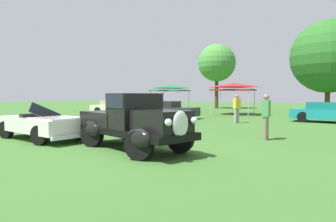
{
  "coord_description": "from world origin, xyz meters",
  "views": [
    {
      "loc": [
        4.54,
        -7.49,
        1.65
      ],
      "look_at": [
        0.05,
        2.12,
        1.07
      ],
      "focal_mm": 31.15,
      "sensor_mm": 36.0,
      "label": 1
    }
  ],
  "objects_px": {
    "neighbor_convertible": "(44,124)",
    "show_car_teal": "(325,113)",
    "show_car_charcoal": "(166,110)",
    "canopy_tent_left_field": "(170,87)",
    "canopy_tent_center_field": "(234,86)",
    "show_car_cream": "(116,108)",
    "spectator_by_row": "(237,108)",
    "feature_pickup_truck": "(133,121)",
    "spectator_far_side": "(266,115)"
  },
  "relations": [
    {
      "from": "neighbor_convertible",
      "to": "show_car_teal",
      "type": "distance_m",
      "value": 15.67
    },
    {
      "from": "show_car_charcoal",
      "to": "spectator_by_row",
      "type": "relative_size",
      "value": 2.8
    },
    {
      "from": "spectator_by_row",
      "to": "feature_pickup_truck",
      "type": "bearing_deg",
      "value": -96.35
    },
    {
      "from": "neighbor_convertible",
      "to": "show_car_cream",
      "type": "xyz_separation_m",
      "value": [
        -5.64,
        12.56,
        0.02
      ]
    },
    {
      "from": "show_car_charcoal",
      "to": "canopy_tent_left_field",
      "type": "bearing_deg",
      "value": 112.14
    },
    {
      "from": "canopy_tent_center_field",
      "to": "show_car_cream",
      "type": "bearing_deg",
      "value": -154.25
    },
    {
      "from": "show_car_cream",
      "to": "spectator_far_side",
      "type": "height_order",
      "value": "spectator_far_side"
    },
    {
      "from": "show_car_teal",
      "to": "canopy_tent_center_field",
      "type": "relative_size",
      "value": 1.22
    },
    {
      "from": "feature_pickup_truck",
      "to": "neighbor_convertible",
      "type": "relative_size",
      "value": 1.04
    },
    {
      "from": "neighbor_convertible",
      "to": "show_car_cream",
      "type": "bearing_deg",
      "value": 114.18
    },
    {
      "from": "neighbor_convertible",
      "to": "show_car_cream",
      "type": "relative_size",
      "value": 0.99
    },
    {
      "from": "feature_pickup_truck",
      "to": "spectator_far_side",
      "type": "height_order",
      "value": "feature_pickup_truck"
    },
    {
      "from": "spectator_by_row",
      "to": "canopy_tent_left_field",
      "type": "height_order",
      "value": "canopy_tent_left_field"
    },
    {
      "from": "show_car_teal",
      "to": "show_car_cream",
      "type": "bearing_deg",
      "value": 178.26
    },
    {
      "from": "show_car_cream",
      "to": "spectator_far_side",
      "type": "xyz_separation_m",
      "value": [
        13.18,
        -9.23,
        0.31
      ]
    },
    {
      "from": "feature_pickup_truck",
      "to": "spectator_by_row",
      "type": "height_order",
      "value": "feature_pickup_truck"
    },
    {
      "from": "neighbor_convertible",
      "to": "show_car_teal",
      "type": "bearing_deg",
      "value": 50.48
    },
    {
      "from": "show_car_cream",
      "to": "spectator_by_row",
      "type": "xyz_separation_m",
      "value": [
        10.84,
        -3.11,
        0.31
      ]
    },
    {
      "from": "neighbor_convertible",
      "to": "spectator_by_row",
      "type": "relative_size",
      "value": 2.59
    },
    {
      "from": "spectator_by_row",
      "to": "canopy_tent_center_field",
      "type": "height_order",
      "value": "canopy_tent_center_field"
    },
    {
      "from": "feature_pickup_truck",
      "to": "show_car_cream",
      "type": "xyz_separation_m",
      "value": [
        -9.75,
        12.9,
        -0.27
      ]
    },
    {
      "from": "spectator_far_side",
      "to": "canopy_tent_center_field",
      "type": "xyz_separation_m",
      "value": [
        -4.18,
        13.57,
        1.51
      ]
    },
    {
      "from": "feature_pickup_truck",
      "to": "canopy_tent_center_field",
      "type": "height_order",
      "value": "canopy_tent_center_field"
    },
    {
      "from": "canopy_tent_center_field",
      "to": "spectator_far_side",
      "type": "bearing_deg",
      "value": -72.87
    },
    {
      "from": "spectator_far_side",
      "to": "canopy_tent_left_field",
      "type": "xyz_separation_m",
      "value": [
        -10.64,
        14.77,
        1.51
      ]
    },
    {
      "from": "feature_pickup_truck",
      "to": "show_car_cream",
      "type": "bearing_deg",
      "value": 127.1
    },
    {
      "from": "canopy_tent_left_field",
      "to": "neighbor_convertible",
      "type": "bearing_deg",
      "value": -80.29
    },
    {
      "from": "show_car_teal",
      "to": "spectator_by_row",
      "type": "relative_size",
      "value": 2.42
    },
    {
      "from": "show_car_teal",
      "to": "show_car_charcoal",
      "type": "bearing_deg",
      "value": -173.54
    },
    {
      "from": "spectator_by_row",
      "to": "show_car_charcoal",
      "type": "bearing_deg",
      "value": 164.54
    },
    {
      "from": "show_car_charcoal",
      "to": "show_car_teal",
      "type": "bearing_deg",
      "value": 6.46
    },
    {
      "from": "neighbor_convertible",
      "to": "feature_pickup_truck",
      "type": "bearing_deg",
      "value": -4.6
    },
    {
      "from": "feature_pickup_truck",
      "to": "show_car_teal",
      "type": "distance_m",
      "value": 13.74
    },
    {
      "from": "canopy_tent_center_field",
      "to": "show_car_teal",
      "type": "bearing_deg",
      "value": -36.01
    },
    {
      "from": "spectator_far_side",
      "to": "spectator_by_row",
      "type": "bearing_deg",
      "value": 110.92
    },
    {
      "from": "neighbor_convertible",
      "to": "spectator_by_row",
      "type": "xyz_separation_m",
      "value": [
        5.2,
        9.45,
        0.34
      ]
    },
    {
      "from": "show_car_cream",
      "to": "canopy_tent_left_field",
      "type": "height_order",
      "value": "canopy_tent_left_field"
    },
    {
      "from": "canopy_tent_left_field",
      "to": "canopy_tent_center_field",
      "type": "height_order",
      "value": "same"
    },
    {
      "from": "feature_pickup_truck",
      "to": "show_car_cream",
      "type": "distance_m",
      "value": 16.17
    },
    {
      "from": "canopy_tent_left_field",
      "to": "show_car_cream",
      "type": "bearing_deg",
      "value": -114.63
    },
    {
      "from": "show_car_cream",
      "to": "canopy_tent_center_field",
      "type": "bearing_deg",
      "value": 25.75
    },
    {
      "from": "neighbor_convertible",
      "to": "show_car_teal",
      "type": "relative_size",
      "value": 1.07
    },
    {
      "from": "canopy_tent_left_field",
      "to": "canopy_tent_center_field",
      "type": "relative_size",
      "value": 0.94
    },
    {
      "from": "neighbor_convertible",
      "to": "canopy_tent_left_field",
      "type": "xyz_separation_m",
      "value": [
        -3.1,
        18.11,
        1.85
      ]
    },
    {
      "from": "show_car_cream",
      "to": "spectator_by_row",
      "type": "distance_m",
      "value": 11.28
    },
    {
      "from": "spectator_by_row",
      "to": "canopy_tent_left_field",
      "type": "distance_m",
      "value": 12.09
    },
    {
      "from": "neighbor_convertible",
      "to": "show_car_charcoal",
      "type": "height_order",
      "value": "neighbor_convertible"
    },
    {
      "from": "feature_pickup_truck",
      "to": "spectator_by_row",
      "type": "distance_m",
      "value": 9.84
    },
    {
      "from": "show_car_charcoal",
      "to": "canopy_tent_center_field",
      "type": "bearing_deg",
      "value": 59.31
    },
    {
      "from": "show_car_cream",
      "to": "spectator_far_side",
      "type": "relative_size",
      "value": 2.62
    }
  ]
}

